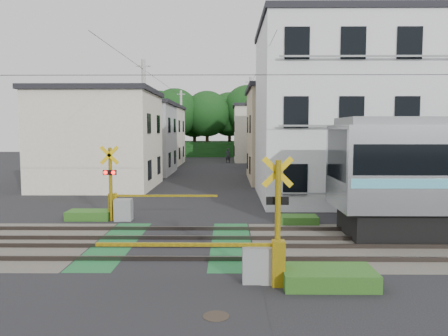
{
  "coord_description": "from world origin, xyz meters",
  "views": [
    {
      "loc": [
        1.81,
        -14.0,
        3.72
      ],
      "look_at": [
        1.61,
        5.0,
        2.05
      ],
      "focal_mm": 35.0,
      "sensor_mm": 36.0,
      "label": 1
    }
  ],
  "objects_px": {
    "crossing_signal_far": "(122,203)",
    "manhole_cover": "(216,316)",
    "apartment_block": "(354,112)",
    "crossing_signal_near": "(260,254)",
    "pedestrian": "(228,155)"
  },
  "relations": [
    {
      "from": "crossing_signal_near",
      "to": "pedestrian",
      "type": "height_order",
      "value": "crossing_signal_near"
    },
    {
      "from": "manhole_cover",
      "to": "pedestrian",
      "type": "bearing_deg",
      "value": 89.78
    },
    {
      "from": "apartment_block",
      "to": "pedestrian",
      "type": "distance_m",
      "value": 27.03
    },
    {
      "from": "pedestrian",
      "to": "manhole_cover",
      "type": "distance_m",
      "value": 40.99
    },
    {
      "from": "apartment_block",
      "to": "pedestrian",
      "type": "xyz_separation_m",
      "value": [
        -6.78,
        25.89,
        -3.82
      ]
    },
    {
      "from": "crossing_signal_far",
      "to": "apartment_block",
      "type": "height_order",
      "value": "apartment_block"
    },
    {
      "from": "crossing_signal_near",
      "to": "apartment_block",
      "type": "xyz_separation_m",
      "value": [
        5.91,
        13.15,
        3.94
      ]
    },
    {
      "from": "crossing_signal_near",
      "to": "manhole_cover",
      "type": "height_order",
      "value": "crossing_signal_near"
    },
    {
      "from": "crossing_signal_near",
      "to": "crossing_signal_far",
      "type": "distance_m",
      "value": 8.95
    },
    {
      "from": "crossing_signal_near",
      "to": "crossing_signal_far",
      "type": "relative_size",
      "value": 1.0
    },
    {
      "from": "crossing_signal_far",
      "to": "manhole_cover",
      "type": "height_order",
      "value": "crossing_signal_far"
    },
    {
      "from": "apartment_block",
      "to": "manhole_cover",
      "type": "height_order",
      "value": "apartment_block"
    },
    {
      "from": "crossing_signal_near",
      "to": "crossing_signal_far",
      "type": "bearing_deg",
      "value": 125.29
    },
    {
      "from": "apartment_block",
      "to": "pedestrian",
      "type": "bearing_deg",
      "value": 104.67
    },
    {
      "from": "crossing_signal_far",
      "to": "crossing_signal_near",
      "type": "bearing_deg",
      "value": -54.71
    }
  ]
}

